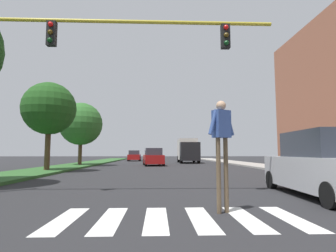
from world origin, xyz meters
The scene contains 13 objects.
ground_plane centered at (0.00, 30.00, 0.00)m, with size 140.00×140.00×0.00m, color #262628.
crosswalk centered at (0.00, 8.80, 0.00)m, with size 4.95×2.20×0.01m.
median_strip centered at (-8.31, 28.00, 0.07)m, with size 3.45×64.00×0.15m, color #2D5B28.
tree_far centered at (-7.94, 22.19, 4.34)m, with size 3.63×3.63×6.02m.
tree_distant centered at (-8.03, 30.39, 4.14)m, with size 4.20×4.20×6.10m.
sidewalk_right centered at (9.22, 28.00, 0.07)m, with size 3.00×64.00×0.15m, color #9E9991.
traffic_light_gantry centered at (-3.77, 11.74, 4.41)m, with size 10.28×0.30×6.00m.
pedestrian_performer centered at (1.01, 9.30, 1.66)m, with size 0.69×0.44×2.49m.
suv_crossing centered at (4.58, 11.35, 0.93)m, with size 2.15×4.68×1.97m.
sedan_midblock centered at (-0.85, 31.11, 0.81)m, with size 2.29×4.35×1.76m.
sedan_distant centered at (-4.06, 46.43, 0.77)m, with size 1.98×4.13×1.64m.
sedan_far_horizon centered at (-1.51, 55.01, 0.79)m, with size 1.87×4.20×1.72m.
truck_box_delivery centered at (3.48, 38.31, 1.63)m, with size 2.40×6.20×3.10m.
Camera 1 is at (-0.43, 3.24, 1.32)m, focal length 29.12 mm.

